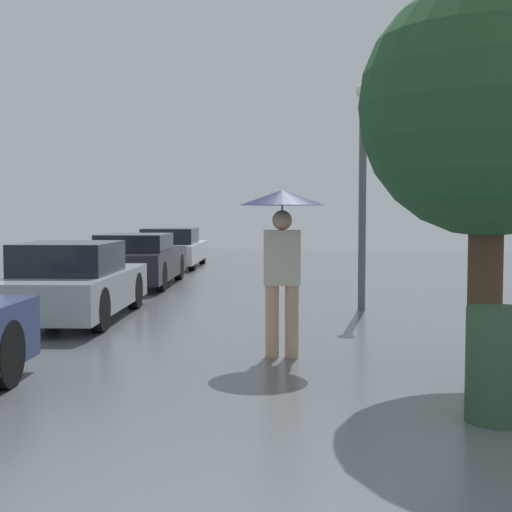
{
  "coord_description": "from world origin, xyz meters",
  "views": [
    {
      "loc": [
        0.09,
        -2.98,
        1.71
      ],
      "look_at": [
        -0.18,
        5.36,
        1.2
      ],
      "focal_mm": 50.0,
      "sensor_mm": 36.0,
      "label": 1
    }
  ],
  "objects_px": {
    "parked_car_farthest": "(171,249)",
    "tree": "(489,109)",
    "pedestrian": "(282,230)",
    "parked_car_second": "(72,283)",
    "trash_bin": "(498,365)",
    "street_lamp": "(363,180)",
    "parked_car_third": "(137,260)"
  },
  "relations": [
    {
      "from": "parked_car_second",
      "to": "trash_bin",
      "type": "distance_m",
      "value": 7.44
    },
    {
      "from": "pedestrian",
      "to": "parked_car_farthest",
      "type": "bearing_deg",
      "value": 103.79
    },
    {
      "from": "tree",
      "to": "street_lamp",
      "type": "distance_m",
      "value": 5.39
    },
    {
      "from": "trash_bin",
      "to": "parked_car_third",
      "type": "bearing_deg",
      "value": 115.42
    },
    {
      "from": "parked_car_third",
      "to": "tree",
      "type": "height_order",
      "value": "tree"
    },
    {
      "from": "street_lamp",
      "to": "trash_bin",
      "type": "xyz_separation_m",
      "value": [
        0.34,
        -6.66,
        -1.81
      ]
    },
    {
      "from": "parked_car_second",
      "to": "trash_bin",
      "type": "relative_size",
      "value": 4.29
    },
    {
      "from": "trash_bin",
      "to": "tree",
      "type": "bearing_deg",
      "value": 78.83
    },
    {
      "from": "street_lamp",
      "to": "trash_bin",
      "type": "height_order",
      "value": "street_lamp"
    },
    {
      "from": "parked_car_third",
      "to": "trash_bin",
      "type": "distance_m",
      "value": 11.95
    },
    {
      "from": "parked_car_farthest",
      "to": "tree",
      "type": "bearing_deg",
      "value": -70.25
    },
    {
      "from": "street_lamp",
      "to": "trash_bin",
      "type": "distance_m",
      "value": 6.91
    },
    {
      "from": "pedestrian",
      "to": "tree",
      "type": "relative_size",
      "value": 0.49
    },
    {
      "from": "parked_car_third",
      "to": "street_lamp",
      "type": "bearing_deg",
      "value": -40.79
    },
    {
      "from": "parked_car_farthest",
      "to": "trash_bin",
      "type": "bearing_deg",
      "value": -72.55
    },
    {
      "from": "tree",
      "to": "trash_bin",
      "type": "relative_size",
      "value": 4.28
    },
    {
      "from": "parked_car_second",
      "to": "parked_car_third",
      "type": "height_order",
      "value": "parked_car_second"
    },
    {
      "from": "parked_car_second",
      "to": "pedestrian",
      "type": "bearing_deg",
      "value": -40.82
    },
    {
      "from": "parked_car_third",
      "to": "tree",
      "type": "bearing_deg",
      "value": -60.36
    },
    {
      "from": "parked_car_farthest",
      "to": "tree",
      "type": "relative_size",
      "value": 1.12
    },
    {
      "from": "parked_car_second",
      "to": "parked_car_farthest",
      "type": "relative_size",
      "value": 0.89
    },
    {
      "from": "pedestrian",
      "to": "street_lamp",
      "type": "distance_m",
      "value": 4.42
    },
    {
      "from": "parked_car_third",
      "to": "tree",
      "type": "distance_m",
      "value": 11.11
    },
    {
      "from": "parked_car_farthest",
      "to": "trash_bin",
      "type": "height_order",
      "value": "parked_car_farthest"
    },
    {
      "from": "street_lamp",
      "to": "pedestrian",
      "type": "bearing_deg",
      "value": -108.98
    },
    {
      "from": "pedestrian",
      "to": "parked_car_second",
      "type": "xyz_separation_m",
      "value": [
        -3.34,
        2.88,
        -0.92
      ]
    },
    {
      "from": "pedestrian",
      "to": "parked_car_third",
      "type": "xyz_separation_m",
      "value": [
        -3.38,
        8.25,
        -0.92
      ]
    },
    {
      "from": "tree",
      "to": "street_lamp",
      "type": "bearing_deg",
      "value": 96.41
    },
    {
      "from": "pedestrian",
      "to": "street_lamp",
      "type": "height_order",
      "value": "street_lamp"
    },
    {
      "from": "pedestrian",
      "to": "parked_car_farthest",
      "type": "height_order",
      "value": "pedestrian"
    },
    {
      "from": "trash_bin",
      "to": "parked_car_second",
      "type": "bearing_deg",
      "value": 133.18
    },
    {
      "from": "pedestrian",
      "to": "parked_car_farthest",
      "type": "xyz_separation_m",
      "value": [
        -3.4,
        13.87,
        -0.93
      ]
    }
  ]
}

